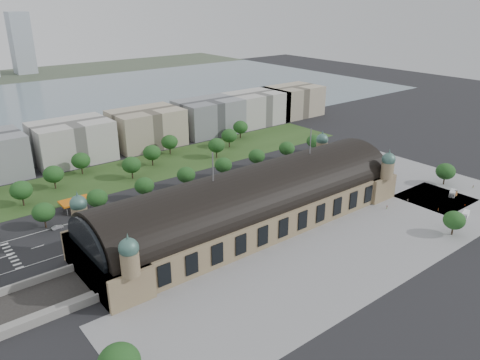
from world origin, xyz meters
TOP-DOWN VIEW (x-y plane):
  - ground at (0.00, 0.00)m, footprint 900.00×900.00m
  - station at (0.00, 0.00)m, footprint 150.00×48.40m
  - plaza_south at (10.00, -44.00)m, footprint 190.00×48.00m
  - plaza_east at (103.00, 0.00)m, footprint 56.00×100.00m
  - road_slab at (-20.00, 38.00)m, footprint 260.00×26.00m
  - grass_belt at (-15.00, 93.00)m, footprint 300.00×45.00m
  - petrol_station at (-53.91, 65.28)m, footprint 14.00×13.00m
  - lake at (0.00, 298.00)m, footprint 700.00×320.00m
  - far_tower_right at (45.00, 508.00)m, footprint 24.00×24.00m
  - office_3 at (-30.00, 133.00)m, footprint 45.00×32.00m
  - office_4 at (20.00, 133.00)m, footprint 45.00×32.00m
  - office_5 at (70.00, 133.00)m, footprint 45.00×32.00m
  - office_6 at (115.00, 133.00)m, footprint 45.00×32.00m
  - office_7 at (155.00, 133.00)m, footprint 45.00×32.00m
  - tree_row_2 at (-72.00, 53.00)m, footprint 9.60×9.60m
  - tree_row_3 at (-48.00, 53.00)m, footprint 9.60×9.60m
  - tree_row_4 at (-24.00, 53.00)m, footprint 9.60×9.60m
  - tree_row_5 at (0.00, 53.00)m, footprint 9.60×9.60m
  - tree_row_6 at (24.00, 53.00)m, footprint 9.60×9.60m
  - tree_row_7 at (48.00, 53.00)m, footprint 9.60×9.60m
  - tree_row_8 at (72.00, 53.00)m, footprint 9.60×9.60m
  - tree_row_9 at (96.00, 53.00)m, footprint 9.60×9.60m
  - tree_belt_3 at (-73.00, 83.00)m, footprint 10.40×10.40m
  - tree_belt_4 at (-54.00, 95.00)m, footprint 10.40×10.40m
  - tree_belt_5 at (-35.00, 107.00)m, footprint 10.40×10.40m
  - tree_belt_6 at (-16.00, 83.00)m, footprint 10.40×10.40m
  - tree_belt_7 at (3.00, 95.00)m, footprint 10.40×10.40m
  - tree_belt_8 at (22.00, 107.00)m, footprint 10.40×10.40m
  - tree_belt_9 at (41.00, 83.00)m, footprint 10.40×10.40m
  - tree_belt_10 at (60.00, 95.00)m, footprint 10.40×10.40m
  - tree_belt_11 at (79.00, 107.00)m, footprint 10.40×10.40m
  - tree_plaza_ne at (110.00, -28.00)m, footprint 10.00×10.00m
  - tree_plaza_s at (60.00, -60.00)m, footprint 9.00×9.00m
  - traffic_car_1 at (-68.43, 48.82)m, footprint 4.88×1.90m
  - traffic_car_2 at (-67.90, 31.31)m, footprint 5.59×2.59m
  - traffic_car_3 at (-37.34, 40.19)m, footprint 5.43×2.40m
  - traffic_car_5 at (34.06, 47.87)m, footprint 4.13×1.63m
  - traffic_car_6 at (66.10, 37.67)m, footprint 5.79×2.76m
  - parked_car_0 at (-53.86, 21.90)m, footprint 4.43×2.96m
  - parked_car_1 at (-64.35, 24.38)m, footprint 5.14×3.88m
  - parked_car_2 at (-52.21, 21.00)m, footprint 4.66×3.88m
  - parked_car_3 at (-47.42, 23.36)m, footprint 4.45×3.00m
  - parked_car_4 at (-43.49, 22.95)m, footprint 4.63×3.22m
  - parked_car_5 at (-37.36, 24.75)m, footprint 5.42×4.45m
  - parked_car_6 at (-41.29, 21.00)m, footprint 5.48×4.95m
  - bus_west at (-25.00, 27.31)m, footprint 11.62×2.90m
  - bus_mid at (3.86, 27.00)m, footprint 13.07×3.12m
  - bus_east at (23.68, 31.78)m, footprint 12.92×3.49m
  - van_east at (98.93, -38.97)m, footprint 6.92×4.63m
  - van_south at (80.81, -55.03)m, footprint 6.35×3.89m
  - advertising_column at (100.62, -39.81)m, footprint 1.55×1.55m
  - pedestrian_0 at (60.21, -27.67)m, footprint 0.95×0.71m
  - pedestrian_1 at (76.55, -44.24)m, footprint 0.73×0.82m
  - pedestrian_2 at (75.37, -28.96)m, footprint 0.62×0.96m
  - pedestrian_3 at (91.31, -49.42)m, footprint 1.20×0.76m
  - pedestrian_5 at (117.39, -40.34)m, footprint 0.64×0.88m

SIDE VIEW (x-z plane):
  - ground at x=0.00m, z-range 0.00..0.00m
  - plaza_south at x=10.00m, z-range -0.06..0.06m
  - plaza_east at x=103.00m, z-range -0.06..0.06m
  - road_slab at x=-20.00m, z-range -0.05..0.05m
  - grass_belt at x=-15.00m, z-range -0.05..0.05m
  - lake at x=0.00m, z-range -0.04..0.04m
  - parked_car_2 at x=-52.21m, z-range 0.00..1.27m
  - parked_car_1 at x=-64.35m, z-range 0.00..1.30m
  - traffic_car_5 at x=34.06m, z-range 0.00..1.34m
  - parked_car_5 at x=-37.36m, z-range 0.00..1.37m
  - parked_car_0 at x=-53.86m, z-range 0.00..1.38m
  - parked_car_3 at x=-47.42m, z-range 0.00..1.41m
  - parked_car_4 at x=-43.49m, z-range 0.00..1.45m
  - parked_car_6 at x=-41.29m, z-range 0.00..1.53m
  - traffic_car_3 at x=-37.34m, z-range 0.00..1.55m
  - traffic_car_2 at x=-67.90m, z-range 0.00..1.55m
  - traffic_car_1 at x=-68.43m, z-range 0.00..1.58m
  - traffic_car_6 at x=66.10m, z-range 0.00..1.60m
  - pedestrian_5 at x=117.39m, z-range 0.00..1.62m
  - pedestrian_0 at x=60.21m, z-range 0.00..1.73m
  - pedestrian_2 at x=75.37m, z-range 0.00..1.85m
  - pedestrian_1 at x=76.55m, z-range 0.00..1.88m
  - pedestrian_3 at x=91.31m, z-range 0.00..1.89m
  - van_south at x=80.81m, z-range -0.06..2.51m
  - van_east at x=98.93m, z-range -0.06..2.72m
  - advertising_column at x=100.62m, z-range 0.06..3.00m
  - bus_west at x=-25.00m, z-range 0.00..3.22m
  - bus_east at x=23.68m, z-range 0.00..3.57m
  - bus_mid at x=3.86m, z-range 0.00..3.64m
  - petrol_station at x=-53.91m, z-range 0.42..5.47m
  - tree_plaza_s at x=60.00m, z-range 1.48..12.13m
  - tree_row_2 at x=-72.00m, z-range 1.67..13.19m
  - tree_row_3 at x=-48.00m, z-range 1.67..13.19m
  - tree_row_4 at x=-24.00m, z-range 1.67..13.19m
  - tree_row_5 at x=0.00m, z-range 1.67..13.19m
  - tree_row_6 at x=24.00m, z-range 1.67..13.19m
  - tree_row_7 at x=48.00m, z-range 1.67..13.19m
  - tree_row_8 at x=72.00m, z-range 1.67..13.19m
  - tree_row_9 at x=96.00m, z-range 1.67..13.19m
  - tree_plaza_ne at x=110.00m, z-range 1.58..13.27m
  - tree_belt_3 at x=-73.00m, z-range 1.81..14.29m
  - tree_belt_4 at x=-54.00m, z-range 1.81..14.29m
  - tree_belt_5 at x=-35.00m, z-range 1.81..14.29m
  - tree_belt_6 at x=-16.00m, z-range 1.81..14.29m
  - tree_belt_7 at x=3.00m, z-range 1.81..14.29m
  - tree_belt_8 at x=22.00m, z-range 1.81..14.29m
  - tree_belt_9 at x=41.00m, z-range 1.81..14.29m
  - tree_belt_10 at x=60.00m, z-range 1.81..14.29m
  - tree_belt_11 at x=79.00m, z-range 1.81..14.29m
  - station at x=0.00m, z-range -11.87..32.43m
  - office_3 at x=-30.00m, z-range 0.00..24.00m
  - office_4 at x=20.00m, z-range 0.00..24.00m
  - office_5 at x=70.00m, z-range 0.00..24.00m
  - office_6 at x=115.00m, z-range 0.00..24.00m
  - office_7 at x=155.00m, z-range 0.00..24.00m
  - far_tower_right at x=45.00m, z-range 0.00..75.00m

